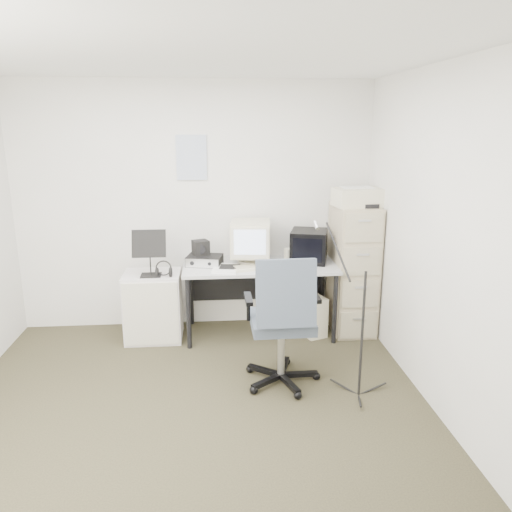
{
  "coord_description": "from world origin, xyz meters",
  "views": [
    {
      "loc": [
        0.19,
        -3.27,
        2.08
      ],
      "look_at": [
        0.55,
        0.95,
        0.95
      ],
      "focal_mm": 35.0,
      "sensor_mm": 36.0,
      "label": 1
    }
  ],
  "objects": [
    {
      "name": "mic_stand",
      "position": [
        1.3,
        0.19,
        0.67
      ],
      "size": [
        0.02,
        0.02,
        1.33
      ],
      "primitive_type": "cylinder",
      "rotation": [
        0.0,
        0.0,
        1.68
      ],
      "color": "black",
      "rests_on": "floor"
    },
    {
      "name": "headphones",
      "position": [
        -0.3,
        1.3,
        0.73
      ],
      "size": [
        0.22,
        0.22,
        0.03
      ],
      "primitive_type": "torus",
      "rotation": [
        0.0,
        0.0,
        0.4
      ],
      "color": "black",
      "rests_on": "side_cart"
    },
    {
      "name": "keyboard",
      "position": [
        0.59,
        1.32,
        0.74
      ],
      "size": [
        0.52,
        0.31,
        0.03
      ],
      "primitive_type": "cube",
      "rotation": [
        0.0,
        0.0,
        0.29
      ],
      "color": "beige",
      "rests_on": "desk"
    },
    {
      "name": "office_chair",
      "position": [
        0.71,
        0.44,
        0.56
      ],
      "size": [
        0.65,
        0.65,
        1.11
      ],
      "primitive_type": "cube",
      "rotation": [
        0.0,
        0.0,
        0.01
      ],
      "color": "#39414B",
      "rests_on": "floor"
    },
    {
      "name": "mouse",
      "position": [
        0.9,
        1.25,
        0.75
      ],
      "size": [
        0.1,
        0.14,
        0.04
      ],
      "primitive_type": "cube",
      "rotation": [
        0.0,
        0.0,
        0.28
      ],
      "color": "black",
      "rests_on": "desk"
    },
    {
      "name": "pc_tower",
      "position": [
        1.13,
        1.43,
        0.2
      ],
      "size": [
        0.33,
        0.47,
        0.41
      ],
      "primitive_type": "cube",
      "rotation": [
        0.0,
        0.0,
        0.34
      ],
      "color": "beige",
      "rests_on": "floor"
    },
    {
      "name": "crt_tv",
      "position": [
        1.13,
        1.52,
        0.89
      ],
      "size": [
        0.43,
        0.45,
        0.32
      ],
      "primitive_type": "cube",
      "rotation": [
        0.0,
        0.0,
        -0.27
      ],
      "color": "black",
      "rests_on": "desk"
    },
    {
      "name": "printer",
      "position": [
        1.58,
        1.43,
        1.39
      ],
      "size": [
        0.48,
        0.36,
        0.17
      ],
      "primitive_type": "cube",
      "rotation": [
        0.0,
        0.0,
        0.12
      ],
      "color": "beige",
      "rests_on": "filing_cabinet"
    },
    {
      "name": "ceiling",
      "position": [
        0.0,
        0.0,
        2.5
      ],
      "size": [
        3.6,
        3.6,
        0.01
      ],
      "primitive_type": "cube",
      "color": "white",
      "rests_on": "ground"
    },
    {
      "name": "desk",
      "position": [
        0.63,
        1.45,
        0.36
      ],
      "size": [
        1.5,
        0.7,
        0.73
      ],
      "primitive_type": "cube",
      "color": "silver",
      "rests_on": "floor"
    },
    {
      "name": "desk_speaker",
      "position": [
        0.93,
        1.5,
        0.8
      ],
      "size": [
        0.1,
        0.1,
        0.14
      ],
      "primitive_type": "cube",
      "rotation": [
        0.0,
        0.0,
        0.35
      ],
      "color": "beige",
      "rests_on": "desk"
    },
    {
      "name": "radio_speaker",
      "position": [
        0.05,
        1.5,
        0.9
      ],
      "size": [
        0.19,
        0.18,
        0.15
      ],
      "primitive_type": "cube",
      "rotation": [
        0.0,
        0.0,
        0.38
      ],
      "color": "black",
      "rests_on": "radio_receiver"
    },
    {
      "name": "crt_monitor",
      "position": [
        0.54,
        1.52,
        0.94
      ],
      "size": [
        0.42,
        0.43,
        0.42
      ],
      "primitive_type": "cube",
      "rotation": [
        0.0,
        0.0,
        -0.1
      ],
      "color": "beige",
      "rests_on": "desk"
    },
    {
      "name": "floor",
      "position": [
        0.0,
        0.0,
        -0.01
      ],
      "size": [
        3.6,
        3.6,
        0.01
      ],
      "primitive_type": "cube",
      "color": "#2C291C",
      "rests_on": "ground"
    },
    {
      "name": "wall_right",
      "position": [
        1.8,
        0.0,
        1.25
      ],
      "size": [
        0.02,
        3.6,
        2.5
      ],
      "primitive_type": "cube",
      "color": "silver",
      "rests_on": "ground"
    },
    {
      "name": "music_stand",
      "position": [
        -0.42,
        1.33,
        0.9
      ],
      "size": [
        0.34,
        0.22,
        0.46
      ],
      "primitive_type": "cube",
      "rotation": [
        0.0,
        0.0,
        0.17
      ],
      "color": "black",
      "rests_on": "side_cart"
    },
    {
      "name": "wall_back",
      "position": [
        0.0,
        1.8,
        1.25
      ],
      "size": [
        3.6,
        0.02,
        2.5
      ],
      "primitive_type": "cube",
      "color": "silver",
      "rests_on": "ground"
    },
    {
      "name": "papers",
      "position": [
        0.29,
        1.3,
        0.74
      ],
      "size": [
        0.28,
        0.35,
        0.02
      ],
      "primitive_type": "cube",
      "rotation": [
        0.0,
        0.0,
        -0.16
      ],
      "color": "white",
      "rests_on": "desk"
    },
    {
      "name": "side_cart",
      "position": [
        -0.43,
        1.42,
        0.34
      ],
      "size": [
        0.54,
        0.43,
        0.67
      ],
      "primitive_type": "cube",
      "rotation": [
        0.0,
        0.0,
        -0.0
      ],
      "color": "silver",
      "rests_on": "floor"
    },
    {
      "name": "wall_front",
      "position": [
        0.0,
        -1.8,
        1.25
      ],
      "size": [
        3.6,
        0.02,
        2.5
      ],
      "primitive_type": "cube",
      "color": "silver",
      "rests_on": "ground"
    },
    {
      "name": "filing_cabinet",
      "position": [
        1.58,
        1.48,
        0.65
      ],
      "size": [
        0.4,
        0.6,
        1.3
      ],
      "primitive_type": "cube",
      "color": "tan",
      "rests_on": "floor"
    },
    {
      "name": "radio_receiver",
      "position": [
        0.09,
        1.48,
        0.78
      ],
      "size": [
        0.38,
        0.3,
        0.1
      ],
      "primitive_type": "cube",
      "rotation": [
        0.0,
        0.0,
        -0.22
      ],
      "color": "black",
      "rests_on": "desk"
    },
    {
      "name": "wall_calendar",
      "position": [
        -0.02,
        1.79,
        1.75
      ],
      "size": [
        0.3,
        0.02,
        0.44
      ],
      "primitive_type": "cube",
      "color": "white",
      "rests_on": "wall_back"
    }
  ]
}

